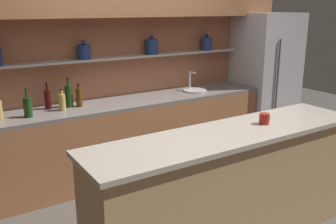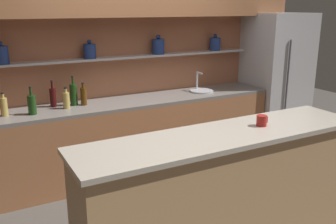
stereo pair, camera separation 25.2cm
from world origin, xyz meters
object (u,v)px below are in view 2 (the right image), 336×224
bottle_spirit_1 (4,106)px  bottle_spirit_0 (84,96)px  bottle_wine_5 (53,97)px  bottle_spirit_3 (66,100)px  coffee_mug (262,121)px  bottle_wine_2 (74,94)px  sink_fixture (201,90)px  bottle_wine_4 (32,104)px  refrigerator (276,81)px

bottle_spirit_1 → bottle_spirit_0: bearing=3.5°
bottle_spirit_0 → bottle_wine_5: size_ratio=0.86×
bottle_spirit_0 → bottle_spirit_3: 0.22m
bottle_spirit_1 → bottle_wine_5: 0.54m
bottle_spirit_0 → coffee_mug: (1.02, -1.79, 0.04)m
bottle_wine_2 → bottle_spirit_1: bearing=-172.8°
sink_fixture → coffee_mug: (-0.54, -1.75, 0.12)m
bottle_spirit_1 → bottle_wine_5: size_ratio=0.82×
sink_fixture → bottle_wine_2: (-1.66, 0.09, 0.10)m
bottle_spirit_1 → bottle_wine_4: size_ratio=0.83×
sink_fixture → coffee_mug: bearing=-107.2°
bottle_wine_4 → bottle_spirit_0: bearing=12.4°
sink_fixture → bottle_wine_2: size_ratio=0.92×
bottle_wine_4 → coffee_mug: 2.31m
bottle_spirit_3 → bottle_wine_4: bearing=-169.4°
sink_fixture → bottle_spirit_1: bearing=-179.8°
bottle_wine_2 → bottle_spirit_3: 0.15m
bottle_spirit_0 → bottle_wine_2: (-0.10, 0.04, 0.02)m
sink_fixture → bottle_wine_5: 1.89m
bottle_spirit_3 → bottle_wine_5: bearing=127.2°
bottle_wine_4 → coffee_mug: bearing=-46.2°
bottle_spirit_0 → bottle_wine_2: size_ratio=0.77×
sink_fixture → bottle_spirit_1: size_ratio=1.26×
refrigerator → bottle_wine_4: bearing=-179.4°
bottle_spirit_0 → sink_fixture: bearing=-1.6°
refrigerator → bottle_spirit_3: (-3.03, 0.04, 0.06)m
bottle_wine_5 → coffee_mug: 2.31m
bottle_wine_5 → sink_fixture: bearing=-4.0°
bottle_spirit_1 → coffee_mug: size_ratio=2.29×
bottle_spirit_0 → bottle_wine_5: bearing=164.7°
refrigerator → bottle_wine_4: 3.40m
sink_fixture → bottle_spirit_0: 1.56m
bottle_spirit_1 → bottle_wine_4: bearing=-16.2°
sink_fixture → bottle_wine_5: size_ratio=1.03×
bottle_wine_2 → bottle_wine_4: (-0.48, -0.17, -0.02)m
bottle_wine_2 → bottle_wine_5: bottle_wine_2 is taller
bottle_spirit_0 → bottle_wine_4: size_ratio=0.88×
refrigerator → bottle_wine_2: size_ratio=5.71×
bottle_spirit_3 → bottle_wine_4: 0.38m
bottle_spirit_0 → refrigerator: bearing=-1.9°
bottle_spirit_0 → bottle_spirit_1: 0.84m
refrigerator → coffee_mug: size_ratio=17.88×
bottle_spirit_0 → bottle_wine_5: (-0.32, 0.09, 0.00)m
sink_fixture → bottle_spirit_1: 2.40m
bottle_wine_2 → bottle_spirit_3: bottle_wine_2 is taller
bottle_spirit_0 → coffee_mug: size_ratio=2.40×
bottle_spirit_1 → bottle_wine_4: 0.27m
sink_fixture → bottle_spirit_3: bearing=-179.6°
bottle_wine_5 → coffee_mug: bearing=-54.5°
refrigerator → sink_fixture: size_ratio=6.21×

